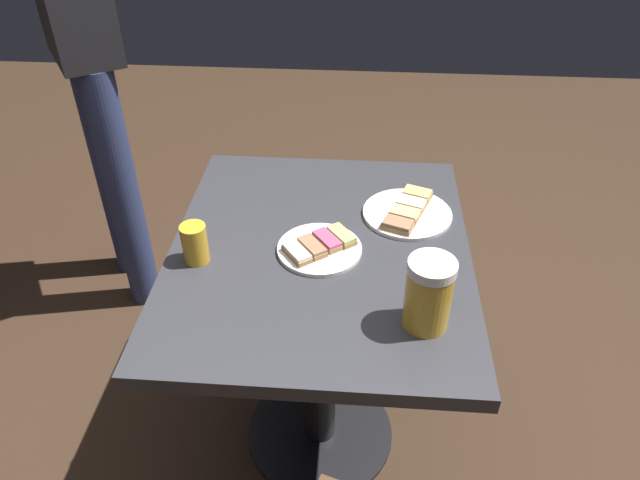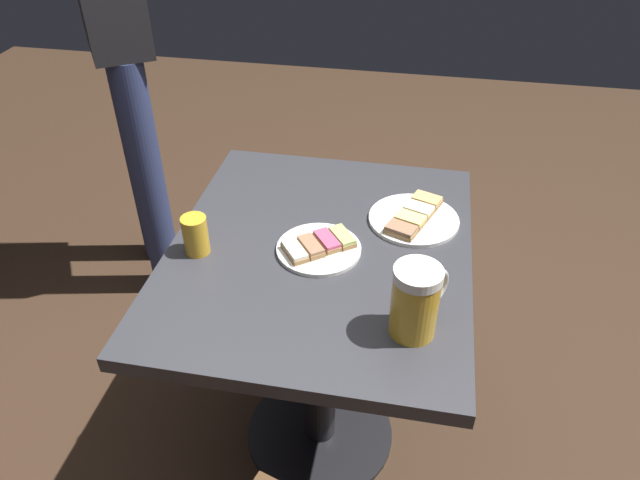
{
  "view_description": "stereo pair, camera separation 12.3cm",
  "coord_description": "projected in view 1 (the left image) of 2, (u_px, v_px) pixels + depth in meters",
  "views": [
    {
      "loc": [
        0.08,
        -1.1,
        1.57
      ],
      "look_at": [
        0.0,
        0.0,
        0.74
      ],
      "focal_mm": 33.31,
      "sensor_mm": 36.0,
      "label": 1
    },
    {
      "loc": [
        0.2,
        -1.08,
        1.57
      ],
      "look_at": [
        0.0,
        0.0,
        0.74
      ],
      "focal_mm": 33.31,
      "sensor_mm": 36.0,
      "label": 2
    }
  ],
  "objects": [
    {
      "name": "ground_plane",
      "position": [
        320.0,
        433.0,
        1.83
      ],
      "size": [
        6.0,
        6.0,
        0.0
      ],
      "primitive_type": "plane",
      "color": "#382619"
    },
    {
      "name": "cafe_table",
      "position": [
        320.0,
        295.0,
        1.48
      ],
      "size": [
        0.7,
        0.84,
        0.72
      ],
      "color": "black",
      "rests_on": "ground_plane"
    },
    {
      "name": "plate_near",
      "position": [
        320.0,
        247.0,
        1.37
      ],
      "size": [
        0.2,
        0.2,
        0.03
      ],
      "color": "white",
      "rests_on": "cafe_table"
    },
    {
      "name": "plate_far",
      "position": [
        407.0,
        212.0,
        1.49
      ],
      "size": [
        0.22,
        0.22,
        0.03
      ],
      "color": "white",
      "rests_on": "cafe_table"
    },
    {
      "name": "beer_mug",
      "position": [
        430.0,
        293.0,
        1.15
      ],
      "size": [
        0.11,
        0.13,
        0.16
      ],
      "color": "gold",
      "rests_on": "cafe_table"
    },
    {
      "name": "beer_glass_small",
      "position": [
        195.0,
        243.0,
        1.32
      ],
      "size": [
        0.06,
        0.06,
        0.09
      ],
      "primitive_type": "cylinder",
      "color": "gold",
      "rests_on": "cafe_table"
    },
    {
      "name": "patron_standing",
      "position": [
        80.0,
        32.0,
        1.8
      ],
      "size": [
        0.33,
        0.37,
        1.71
      ],
      "rotation": [
        0.0,
        0.0,
        -0.99
      ],
      "color": "navy",
      "rests_on": "ground_plane"
    }
  ]
}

